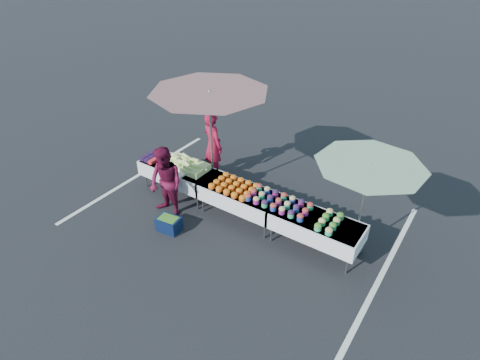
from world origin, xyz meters
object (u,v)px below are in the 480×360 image
Objects in this scene: vendor at (213,145)px; umbrella_left at (210,101)px; table_right at (316,226)px; customer at (166,183)px; umbrella_right at (369,173)px; table_left at (178,172)px; table_center at (240,196)px; storage_bin at (169,224)px.

umbrella_left reaches higher than vendor.
table_right is 1.11× the size of customer.
umbrella_left reaches higher than customer.
customer is 4.20m from umbrella_right.
table_left is 2.00m from umbrella_left.
vendor is (-1.56, 1.09, 0.30)m from table_center.
table_center is 1.80m from table_right.
customer is at bearing -149.92° from table_center.
vendor is at bearing 77.41° from table_left.
umbrella_right is 4.68× the size of storage_bin.
umbrella_left is (0.34, 1.21, 1.56)m from customer.
storage_bin is (0.03, -1.61, -2.23)m from umbrella_left.
table_left is at bearing 180.00° from table_center.
umbrella_left is (-1.05, 0.40, 1.81)m from table_center.
table_center is at bearing 42.84° from storage_bin.
customer is at bearing -105.90° from umbrella_left.
storage_bin is (0.54, -2.30, -0.72)m from vendor.
umbrella_left is at bearing 159.11° from table_center.
table_center is 2.83m from umbrella_right.
vendor reaches higher than storage_bin.
customer is at bearing -162.78° from umbrella_right.
table_right is 3.54× the size of storage_bin.
table_right is at bearing 0.00° from table_center.
umbrella_left reaches higher than table_left.
vendor is 0.63× the size of umbrella_left.
umbrella_left reaches higher than umbrella_right.
umbrella_right is (3.55, -0.00, -0.55)m from umbrella_left.
table_center is 2.13m from umbrella_left.
customer is 3.20× the size of storage_bin.
umbrella_left is 1.14× the size of umbrella_right.
customer is (0.17, -1.89, -0.04)m from vendor.
table_left is 1.50m from storage_bin.
umbrella_right reaches higher than table_left.
umbrella_right is (3.89, 1.21, 1.01)m from customer.
table_center is 0.66× the size of umbrella_left.
table_left is at bearing -152.00° from umbrella_left.
umbrella_left is (0.51, -0.69, 1.52)m from vendor.
table_right is at bearing -150.26° from umbrella_right.
table_center is 1.00× the size of table_right.
customer is at bearing 114.41° from vendor.
table_left and table_right have the same top height.
customer is at bearing -165.83° from table_right.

